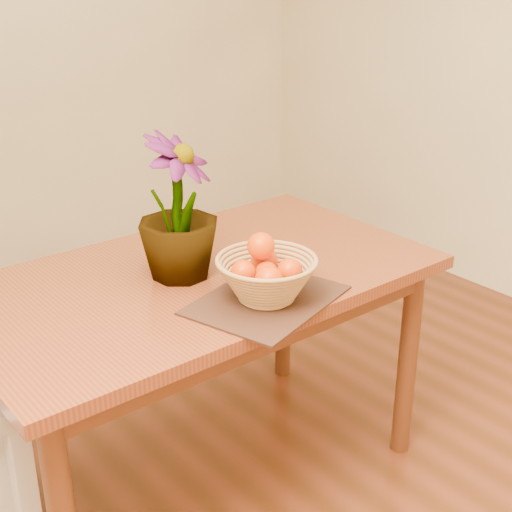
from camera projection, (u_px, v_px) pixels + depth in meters
table at (199, 299)px, 2.16m from camera, size 1.40×0.80×0.75m
placemat at (266, 300)px, 1.95m from camera, size 0.48×0.41×0.01m
wicker_basket at (267, 280)px, 1.92m from camera, size 0.28×0.28×0.11m
orange_pile at (266, 266)px, 1.91m from camera, size 0.17×0.18×0.14m
potted_plant at (178, 208)px, 2.02m from camera, size 0.33×0.33×0.42m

